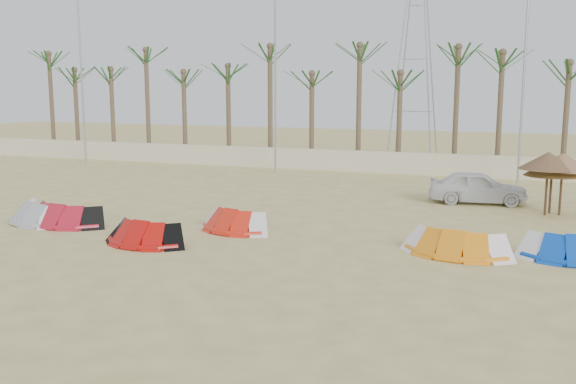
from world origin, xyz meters
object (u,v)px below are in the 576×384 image
at_px(kite_red_left, 69,213).
at_px(kite_red_mid, 148,231).
at_px(kite_grey, 40,211).
at_px(kite_orange, 457,240).
at_px(kite_red_right, 236,219).
at_px(parasol_left, 552,167).
at_px(car, 478,187).
at_px(parasol_mid, 548,161).
at_px(parasol_right, 563,162).
at_px(kite_blue, 576,245).

distance_m(kite_red_left, kite_red_mid, 4.89).
xyz_separation_m(kite_grey, kite_orange, (15.74, 0.70, 0.00)).
xyz_separation_m(kite_red_left, kite_red_right, (6.52, 1.22, -0.00)).
distance_m(parasol_left, car, 3.51).
relative_size(parasol_mid, parasol_right, 1.02).
relative_size(kite_orange, parasol_mid, 1.37).
xyz_separation_m(parasol_mid, car, (-2.81, 1.85, -1.52)).
bearing_deg(kite_red_right, kite_red_mid, -123.85).
height_order(kite_orange, parasol_left, parasol_left).
height_order(kite_red_mid, kite_orange, same).
bearing_deg(parasol_mid, kite_red_right, -147.34).
relative_size(parasol_left, parasol_mid, 0.88).
height_order(kite_grey, kite_red_mid, same).
relative_size(kite_red_left, kite_blue, 1.08).
xyz_separation_m(kite_red_right, parasol_right, (11.28, 7.11, 1.78)).
height_order(parasol_mid, parasol_right, parasol_mid).
distance_m(kite_red_mid, kite_blue, 13.66).
bearing_deg(parasol_right, kite_blue, -88.69).
xyz_separation_m(kite_grey, kite_blue, (19.23, 1.34, 0.00)).
relative_size(parasol_left, car, 0.53).
distance_m(kite_red_right, car, 11.77).
height_order(kite_red_mid, parasol_right, parasol_right).
relative_size(parasol_right, car, 0.60).
distance_m(kite_blue, parasol_right, 7.31).
relative_size(kite_red_left, parasol_left, 1.61).
height_order(kite_red_mid, kite_red_right, same).
bearing_deg(kite_red_mid, kite_blue, 12.18).
bearing_deg(parasol_right, kite_red_left, -154.92).
distance_m(kite_grey, kite_red_mid, 6.07).
bearing_deg(kite_red_left, car, 34.55).
bearing_deg(kite_orange, parasol_left, 69.64).
xyz_separation_m(kite_grey, kite_red_right, (7.79, 1.31, -0.00)).
xyz_separation_m(kite_red_mid, car, (9.82, 11.58, 0.32)).
relative_size(kite_grey, car, 0.83).
bearing_deg(car, parasol_left, -122.16).
relative_size(kite_blue, parasol_right, 1.33).
bearing_deg(kite_orange, kite_blue, 10.38).
distance_m(kite_grey, kite_blue, 19.28).
bearing_deg(kite_red_right, parasol_mid, 32.66).
height_order(parasol_right, car, parasol_right).
xyz_separation_m(kite_grey, parasol_right, (19.07, 8.43, 1.78)).
height_order(kite_red_mid, parasol_left, parasol_left).
relative_size(kite_blue, car, 0.79).
bearing_deg(parasol_right, kite_red_mid, -142.92).
bearing_deg(kite_grey, parasol_mid, 23.85).
bearing_deg(kite_orange, parasol_right, 66.70).
bearing_deg(kite_grey, parasol_right, 23.84).
bearing_deg(kite_orange, car, 90.26).
bearing_deg(kite_red_right, kite_orange, -4.43).
height_order(kite_red_right, parasol_mid, parasol_mid).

